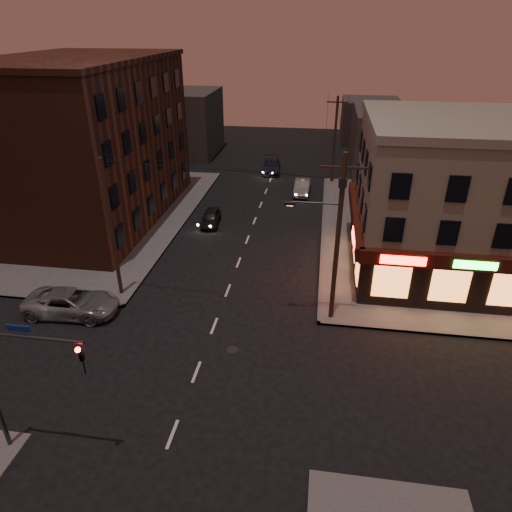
% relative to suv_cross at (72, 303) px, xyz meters
% --- Properties ---
extents(ground, '(120.00, 120.00, 0.00)m').
position_rel_suv_cross_xyz_m(ground, '(8.84, -4.00, -0.78)').
color(ground, black).
rests_on(ground, ground).
extents(sidewalk_ne, '(24.00, 28.00, 0.15)m').
position_rel_suv_cross_xyz_m(sidewalk_ne, '(26.84, 15.00, -0.71)').
color(sidewalk_ne, '#514F4C').
rests_on(sidewalk_ne, ground).
extents(sidewalk_nw, '(24.00, 28.00, 0.15)m').
position_rel_suv_cross_xyz_m(sidewalk_nw, '(-9.16, 15.00, -0.71)').
color(sidewalk_nw, '#514F4C').
rests_on(sidewalk_nw, ground).
extents(pizza_building, '(15.85, 12.85, 10.50)m').
position_rel_suv_cross_xyz_m(pizza_building, '(24.77, 9.43, 4.56)').
color(pizza_building, gray).
rests_on(pizza_building, sidewalk_ne).
extents(brick_apartment, '(12.00, 20.00, 13.00)m').
position_rel_suv_cross_xyz_m(brick_apartment, '(-5.66, 15.00, 5.87)').
color(brick_apartment, '#482517').
rests_on(brick_apartment, sidewalk_nw).
extents(bg_building_ne_a, '(10.00, 12.00, 7.00)m').
position_rel_suv_cross_xyz_m(bg_building_ne_a, '(22.84, 34.00, 2.72)').
color(bg_building_ne_a, '#3F3D3A').
rests_on(bg_building_ne_a, ground).
extents(bg_building_nw, '(9.00, 10.00, 8.00)m').
position_rel_suv_cross_xyz_m(bg_building_nw, '(-4.16, 38.00, 3.22)').
color(bg_building_nw, '#3F3D3A').
rests_on(bg_building_nw, ground).
extents(bg_building_ne_b, '(8.00, 8.00, 6.00)m').
position_rel_suv_cross_xyz_m(bg_building_ne_b, '(20.84, 48.00, 2.22)').
color(bg_building_ne_b, '#3F3D3A').
rests_on(bg_building_ne_b, ground).
extents(utility_pole_main, '(4.20, 0.44, 10.00)m').
position_rel_suv_cross_xyz_m(utility_pole_main, '(15.53, 1.80, 4.98)').
color(utility_pole_main, '#382619').
rests_on(utility_pole_main, sidewalk_ne).
extents(utility_pole_far, '(0.26, 0.26, 9.00)m').
position_rel_suv_cross_xyz_m(utility_pole_far, '(15.64, 28.00, 3.87)').
color(utility_pole_far, '#382619').
rests_on(utility_pole_far, sidewalk_ne).
extents(utility_pole_west, '(0.24, 0.24, 9.00)m').
position_rel_suv_cross_xyz_m(utility_pole_west, '(2.04, 2.50, 3.87)').
color(utility_pole_west, '#382619').
rests_on(utility_pole_west, sidewalk_nw).
extents(traffic_signal, '(4.49, 0.32, 6.47)m').
position_rel_suv_cross_xyz_m(traffic_signal, '(3.28, -9.60, 3.37)').
color(traffic_signal, '#333538').
rests_on(traffic_signal, ground).
extents(suv_cross, '(5.74, 2.86, 1.56)m').
position_rel_suv_cross_xyz_m(suv_cross, '(0.00, 0.00, 0.00)').
color(suv_cross, gray).
rests_on(suv_cross, ground).
extents(sedan_near, '(1.82, 3.87, 1.28)m').
position_rel_suv_cross_xyz_m(sedan_near, '(5.15, 14.66, -0.14)').
color(sedan_near, black).
rests_on(sedan_near, ground).
extents(sedan_mid, '(1.58, 4.38, 1.44)m').
position_rel_suv_cross_xyz_m(sedan_mid, '(12.62, 23.79, -0.06)').
color(sedan_mid, slate).
rests_on(sedan_mid, ground).
extents(sedan_far, '(2.41, 5.13, 1.45)m').
position_rel_suv_cross_xyz_m(sedan_far, '(8.63, 30.93, -0.06)').
color(sedan_far, black).
rests_on(sedan_far, ground).
extents(fire_hydrant, '(0.31, 0.31, 0.69)m').
position_rel_suv_cross_xyz_m(fire_hydrant, '(15.87, 7.78, -0.26)').
color(fire_hydrant, maroon).
rests_on(fire_hydrant, sidewalk_ne).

